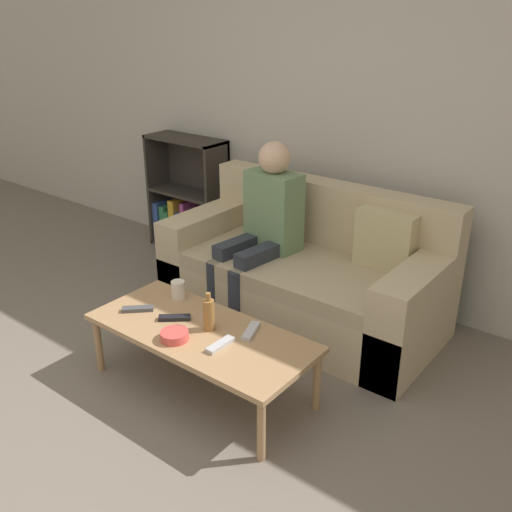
{
  "coord_description": "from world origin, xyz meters",
  "views": [
    {
      "loc": [
        1.87,
        -0.96,
        1.9
      ],
      "look_at": [
        0.06,
        1.35,
        0.62
      ],
      "focal_mm": 40.0,
      "sensor_mm": 36.0,
      "label": 1
    }
  ],
  "objects_px": {
    "cup_near": "(178,290)",
    "tv_remote_1": "(220,345)",
    "tv_remote_3": "(251,331)",
    "snack_bowl": "(175,336)",
    "tv_remote_0": "(174,318)",
    "coffee_table": "(201,335)",
    "tv_remote_2": "(138,309)",
    "bookshelf": "(188,207)",
    "bottle": "(209,314)",
    "person_adult": "(265,218)",
    "couch": "(305,277)"
  },
  "relations": [
    {
      "from": "bookshelf",
      "to": "tv_remote_1",
      "type": "distance_m",
      "value": 2.2
    },
    {
      "from": "coffee_table",
      "to": "snack_bowl",
      "type": "xyz_separation_m",
      "value": [
        -0.04,
        -0.15,
        0.05
      ]
    },
    {
      "from": "snack_bowl",
      "to": "tv_remote_3",
      "type": "bearing_deg",
      "value": 47.27
    },
    {
      "from": "bookshelf",
      "to": "tv_remote_0",
      "type": "bearing_deg",
      "value": -48.1
    },
    {
      "from": "cup_near",
      "to": "tv_remote_2",
      "type": "height_order",
      "value": "cup_near"
    },
    {
      "from": "cup_near",
      "to": "tv_remote_3",
      "type": "bearing_deg",
      "value": -4.5
    },
    {
      "from": "tv_remote_3",
      "to": "snack_bowl",
      "type": "relative_size",
      "value": 1.23
    },
    {
      "from": "couch",
      "to": "bottle",
      "type": "xyz_separation_m",
      "value": [
        0.04,
        -0.96,
        0.16
      ]
    },
    {
      "from": "tv_remote_0",
      "to": "snack_bowl",
      "type": "height_order",
      "value": "snack_bowl"
    },
    {
      "from": "tv_remote_0",
      "to": "snack_bowl",
      "type": "relative_size",
      "value": 1.12
    },
    {
      "from": "couch",
      "to": "tv_remote_2",
      "type": "bearing_deg",
      "value": -111.22
    },
    {
      "from": "tv_remote_0",
      "to": "coffee_table",
      "type": "bearing_deg",
      "value": 51.51
    },
    {
      "from": "coffee_table",
      "to": "tv_remote_3",
      "type": "relative_size",
      "value": 6.99
    },
    {
      "from": "bookshelf",
      "to": "bottle",
      "type": "distance_m",
      "value": 2.03
    },
    {
      "from": "tv_remote_0",
      "to": "tv_remote_1",
      "type": "bearing_deg",
      "value": 41.97
    },
    {
      "from": "person_adult",
      "to": "cup_near",
      "type": "bearing_deg",
      "value": -89.28
    },
    {
      "from": "coffee_table",
      "to": "bookshelf",
      "type": "bearing_deg",
      "value": 135.93
    },
    {
      "from": "tv_remote_1",
      "to": "snack_bowl",
      "type": "xyz_separation_m",
      "value": [
        -0.23,
        -0.09,
        0.01
      ]
    },
    {
      "from": "snack_bowl",
      "to": "tv_remote_0",
      "type": "bearing_deg",
      "value": 135.79
    },
    {
      "from": "couch",
      "to": "coffee_table",
      "type": "bearing_deg",
      "value": -89.71
    },
    {
      "from": "couch",
      "to": "bottle",
      "type": "relative_size",
      "value": 8.42
    },
    {
      "from": "coffee_table",
      "to": "snack_bowl",
      "type": "relative_size",
      "value": 8.57
    },
    {
      "from": "tv_remote_0",
      "to": "bottle",
      "type": "bearing_deg",
      "value": 59.97
    },
    {
      "from": "bookshelf",
      "to": "bottle",
      "type": "xyz_separation_m",
      "value": [
        1.49,
        -1.38,
        0.1
      ]
    },
    {
      "from": "tv_remote_0",
      "to": "tv_remote_2",
      "type": "xyz_separation_m",
      "value": [
        -0.23,
        -0.06,
        0.0
      ]
    },
    {
      "from": "bookshelf",
      "to": "tv_remote_1",
      "type": "bearing_deg",
      "value": -41.75
    },
    {
      "from": "tv_remote_0",
      "to": "tv_remote_1",
      "type": "relative_size",
      "value": 0.94
    },
    {
      "from": "bookshelf",
      "to": "cup_near",
      "type": "bearing_deg",
      "value": -47.81
    },
    {
      "from": "tv_remote_0",
      "to": "tv_remote_1",
      "type": "height_order",
      "value": "same"
    },
    {
      "from": "person_adult",
      "to": "tv_remote_0",
      "type": "distance_m",
      "value": 0.97
    },
    {
      "from": "tv_remote_0",
      "to": "tv_remote_1",
      "type": "xyz_separation_m",
      "value": [
        0.37,
        -0.05,
        0.0
      ]
    },
    {
      "from": "person_adult",
      "to": "tv_remote_2",
      "type": "xyz_separation_m",
      "value": [
        -0.14,
        -0.98,
        -0.29
      ]
    },
    {
      "from": "tv_remote_3",
      "to": "snack_bowl",
      "type": "xyz_separation_m",
      "value": [
        -0.26,
        -0.29,
        0.01
      ]
    },
    {
      "from": "tv_remote_1",
      "to": "coffee_table",
      "type": "bearing_deg",
      "value": 164.3
    },
    {
      "from": "tv_remote_3",
      "to": "person_adult",
      "type": "bearing_deg",
      "value": 102.18
    },
    {
      "from": "bookshelf",
      "to": "tv_remote_0",
      "type": "height_order",
      "value": "bookshelf"
    },
    {
      "from": "tv_remote_3",
      "to": "tv_remote_0",
      "type": "bearing_deg",
      "value": 179.23
    },
    {
      "from": "cup_near",
      "to": "coffee_table",
      "type": "bearing_deg",
      "value": -28.06
    },
    {
      "from": "tv_remote_1",
      "to": "snack_bowl",
      "type": "bearing_deg",
      "value": -156.99
    },
    {
      "from": "tv_remote_3",
      "to": "coffee_table",
      "type": "bearing_deg",
      "value": -168.49
    },
    {
      "from": "bookshelf",
      "to": "coffee_table",
      "type": "distance_m",
      "value": 2.03
    },
    {
      "from": "tv_remote_0",
      "to": "tv_remote_3",
      "type": "height_order",
      "value": "same"
    },
    {
      "from": "couch",
      "to": "snack_bowl",
      "type": "distance_m",
      "value": 1.15
    },
    {
      "from": "cup_near",
      "to": "tv_remote_1",
      "type": "height_order",
      "value": "cup_near"
    },
    {
      "from": "bookshelf",
      "to": "cup_near",
      "type": "height_order",
      "value": "bookshelf"
    },
    {
      "from": "cup_near",
      "to": "tv_remote_1",
      "type": "distance_m",
      "value": 0.58
    },
    {
      "from": "cup_near",
      "to": "snack_bowl",
      "type": "xyz_separation_m",
      "value": [
        0.3,
        -0.33,
        -0.03
      ]
    },
    {
      "from": "coffee_table",
      "to": "bottle",
      "type": "relative_size",
      "value": 5.8
    },
    {
      "from": "tv_remote_3",
      "to": "bottle",
      "type": "bearing_deg",
      "value": -171.63
    },
    {
      "from": "bookshelf",
      "to": "snack_bowl",
      "type": "distance_m",
      "value": 2.1
    }
  ]
}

